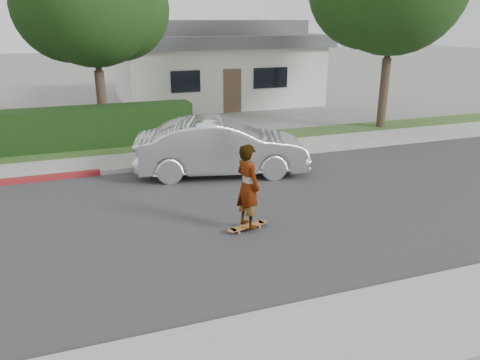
# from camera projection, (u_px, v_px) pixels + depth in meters

# --- Properties ---
(ground) EXTENTS (120.00, 120.00, 0.00)m
(ground) POSITION_uv_depth(u_px,v_px,m) (65.00, 238.00, 9.91)
(ground) COLOR slate
(ground) RESTS_ON ground
(road) EXTENTS (60.00, 8.00, 0.01)m
(road) POSITION_uv_depth(u_px,v_px,m) (65.00, 237.00, 9.90)
(road) COLOR #2D2D30
(road) RESTS_ON ground
(curb_far) EXTENTS (60.00, 0.20, 0.15)m
(curb_far) POSITION_uv_depth(u_px,v_px,m) (65.00, 176.00, 13.53)
(curb_far) COLOR #9E9E99
(curb_far) RESTS_ON ground
(sidewalk_far) EXTENTS (60.00, 1.60, 0.12)m
(sidewalk_far) POSITION_uv_depth(u_px,v_px,m) (65.00, 168.00, 14.34)
(sidewalk_far) COLOR gray
(sidewalk_far) RESTS_ON ground
(planting_strip) EXTENTS (60.00, 1.60, 0.10)m
(planting_strip) POSITION_uv_depth(u_px,v_px,m) (65.00, 154.00, 15.76)
(planting_strip) COLOR #2D4C1E
(planting_strip) RESTS_ON ground
(tree_center) EXTENTS (5.66, 4.84, 7.44)m
(tree_center) POSITION_uv_depth(u_px,v_px,m) (92.00, 3.00, 16.94)
(tree_center) COLOR #33261C
(tree_center) RESTS_ON ground
(house) EXTENTS (10.60, 8.60, 4.30)m
(house) POSITION_uv_depth(u_px,v_px,m) (213.00, 62.00, 25.98)
(house) COLOR beige
(house) RESTS_ON ground
(skateboard) EXTENTS (1.02, 0.42, 0.09)m
(skateboard) POSITION_uv_depth(u_px,v_px,m) (248.00, 226.00, 10.23)
(skateboard) COLOR #B66632
(skateboard) RESTS_ON ground
(skateboarder) EXTENTS (0.62, 0.77, 1.84)m
(skateboarder) POSITION_uv_depth(u_px,v_px,m) (248.00, 186.00, 9.92)
(skateboarder) COLOR white
(skateboarder) RESTS_ON skateboard
(car_silver) EXTENTS (5.26, 2.82, 1.65)m
(car_silver) POSITION_uv_depth(u_px,v_px,m) (222.00, 147.00, 13.70)
(car_silver) COLOR silver
(car_silver) RESTS_ON ground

